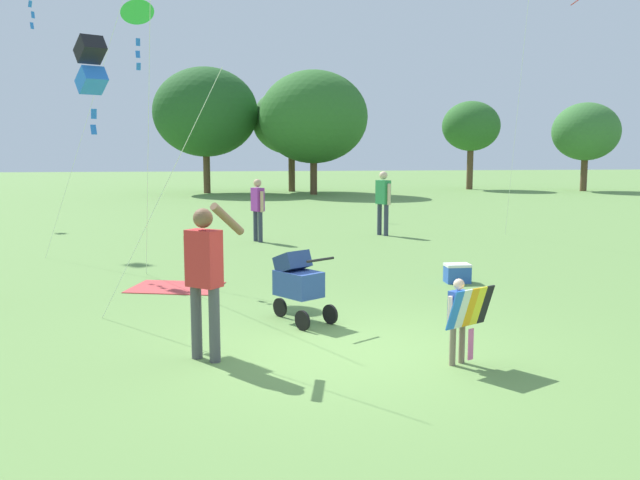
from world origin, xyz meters
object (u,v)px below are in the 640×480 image
Objects in this scene: kite_adult_black at (91,66)px; picnic_blanket at (176,287)px; person_sitting_far at (383,198)px; person_adult_flyer at (205,269)px; kite_blue_high at (137,15)px; cooler_box at (457,273)px; stroller at (298,280)px; person_couple_left at (258,205)px; child_with_butterfly_kite at (461,313)px.

picnic_blanket is at bearing 67.21° from kite_adult_black.
kite_adult_black reaches higher than picnic_blanket.
person_sitting_far is at bearing 55.33° from kite_adult_black.
kite_blue_high is (-1.40, 5.64, 3.83)m from person_adult_flyer.
person_sitting_far is 4.00× the size of cooler_box.
person_sitting_far reaches higher than stroller.
picnic_blanket is (-1.94, 2.63, -0.60)m from stroller.
cooler_box is (5.99, 1.94, -3.42)m from kite_adult_black.
person_adult_flyer is 1.14× the size of person_couple_left.
cooler_box is (1.49, 4.65, -0.43)m from child_with_butterfly_kite.
stroller is 0.64× the size of person_couple_left.
child_with_butterfly_kite is 0.66× the size of picnic_blanket.
stroller is 2.34× the size of cooler_box.
kite_adult_black is at bearing -112.79° from picnic_blanket.
child_with_butterfly_kite is 0.61× the size of person_couple_left.
kite_blue_high reaches higher than stroller.
stroller is at bearing -56.81° from kite_blue_high.
person_sitting_far is at bearing 70.86° from stroller.
person_couple_left is (2.52, 7.83, -2.63)m from kite_adult_black.
kite_blue_high is at bearing 123.19° from stroller.
stroller is at bearing -53.50° from picnic_blanket.
child_with_butterfly_kite is at bearing -97.68° from person_sitting_far.
person_couple_left is at bearing 84.74° from person_adult_flyer.
person_sitting_far is (4.44, 10.90, -0.02)m from person_adult_flyer.
person_couple_left is at bearing 92.06° from stroller.
person_adult_flyer is 1.78× the size of stroller.
kite_blue_high reaches higher than picnic_blanket.
cooler_box reaches higher than picnic_blanket.
person_adult_flyer is at bearing 169.45° from child_with_butterfly_kite.
person_sitting_far is at bearing 14.32° from person_couple_left.
person_adult_flyer is 0.36× the size of kite_blue_high.
picnic_blanket is at bearing -127.83° from person_sitting_far.
person_adult_flyer is at bearing -136.86° from cooler_box.
stroller is 4.05m from cooler_box.
stroller is at bearing -87.94° from person_couple_left.
cooler_box is (4.39, 4.11, -0.90)m from person_adult_flyer.
child_with_butterfly_kite reaches higher than cooler_box.
cooler_box is at bearing 38.12° from stroller.
picnic_blanket is at bearing -63.83° from kite_blue_high.
stroller reaches higher than cooler_box.
child_with_butterfly_kite is at bearing -52.95° from picnic_blanket.
kite_adult_black is 2.24× the size of person_sitting_far.
person_adult_flyer is 4.45m from picnic_blanket.
kite_adult_black is (-1.60, 2.17, 2.52)m from person_adult_flyer.
child_with_butterfly_kite is at bearing -55.17° from kite_blue_high.
kite_blue_high is at bearing -137.97° from person_sitting_far.
stroller is 6.44m from kite_blue_high.
kite_blue_high reaches higher than kite_adult_black.
person_sitting_far reaches higher than person_couple_left.
person_couple_left is at bearing 72.19° from kite_adult_black.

